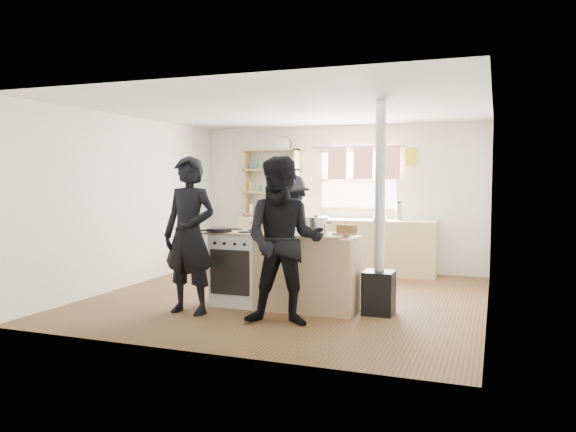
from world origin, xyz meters
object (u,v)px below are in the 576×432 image
object	(u,v)px
cooking_island	(284,270)
thermos	(399,212)
roast_tray	(285,229)
stockpot_counter	(316,225)
flue_heater	(379,259)
bread_board	(347,230)
skillet_greens	(220,230)
person_far	(289,234)
person_near_right	(284,241)
person_near_left	(189,235)
stockpot_stove	(260,225)

from	to	relation	value
cooking_island	thermos	bearing A→B (deg)	71.14
roast_tray	stockpot_counter	bearing A→B (deg)	5.33
cooking_island	flue_heater	xyz separation A→B (m)	(1.16, 0.07, 0.18)
cooking_island	stockpot_counter	xyz separation A→B (m)	(0.40, 0.00, 0.57)
stockpot_counter	bread_board	bearing A→B (deg)	-0.50
skillet_greens	stockpot_counter	bearing A→B (deg)	10.68
roast_tray	person_far	bearing A→B (deg)	107.28
roast_tray	stockpot_counter	world-z (taller)	stockpot_counter
person_near_right	person_near_left	bearing A→B (deg)	164.19
stockpot_stove	flue_heater	world-z (taller)	flue_heater
person_far	cooking_island	bearing A→B (deg)	118.57
thermos	stockpot_counter	world-z (taller)	thermos
person_near_left	person_near_right	xyz separation A→B (m)	(1.23, -0.11, -0.01)
person_near_right	person_far	bearing A→B (deg)	97.38
bread_board	stockpot_stove	bearing A→B (deg)	175.41
thermos	stockpot_counter	bearing A→B (deg)	-101.10
skillet_greens	flue_heater	xyz separation A→B (m)	(1.93, 0.29, -0.31)
thermos	person_near_right	xyz separation A→B (m)	(-0.66, -3.54, -0.13)
person_near_left	person_near_right	bearing A→B (deg)	-0.82
stockpot_stove	person_near_left	world-z (taller)	person_near_left
thermos	person_near_left	bearing A→B (deg)	-118.90
bread_board	person_far	distance (m)	1.35
cooking_island	roast_tray	xyz separation A→B (m)	(0.03, -0.03, 0.51)
skillet_greens	person_far	bearing A→B (deg)	63.87
person_near_right	person_far	xyz separation A→B (m)	(-0.53, 1.62, -0.09)
skillet_greens	person_near_left	world-z (taller)	person_near_left
skillet_greens	person_far	distance (m)	1.20
thermos	cooking_island	distance (m)	2.98
cooking_island	bread_board	size ratio (longest dim) A/B	5.99
thermos	flue_heater	size ratio (longest dim) A/B	0.12
cooking_island	bread_board	world-z (taller)	bread_board
cooking_island	person_far	world-z (taller)	person_far
skillet_greens	bread_board	xyz separation A→B (m)	(1.56, 0.22, 0.02)
bread_board	cooking_island	bearing A→B (deg)	179.92
skillet_greens	person_near_left	bearing A→B (deg)	-111.30
roast_tray	stockpot_counter	distance (m)	0.38
thermos	cooking_island	world-z (taller)	thermos
thermos	person_far	bearing A→B (deg)	-121.93
cooking_island	flue_heater	bearing A→B (deg)	3.61
stockpot_counter	person_near_left	xyz separation A→B (m)	(-1.35, -0.66, -0.11)
person_near_right	thermos	bearing A→B (deg)	68.54
cooking_island	skillet_greens	bearing A→B (deg)	-164.15
stockpot_counter	person_near_right	distance (m)	0.79
thermos	skillet_greens	world-z (taller)	thermos
roast_tray	person_near_left	distance (m)	1.16
person_near_left	person_near_right	world-z (taller)	person_near_left
stockpot_stove	roast_tray	bearing A→B (deg)	-17.64
person_near_left	person_far	size ratio (longest dim) A/B	1.13
person_near_right	stockpot_stove	bearing A→B (deg)	116.25
cooking_island	stockpot_stove	size ratio (longest dim) A/B	9.48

